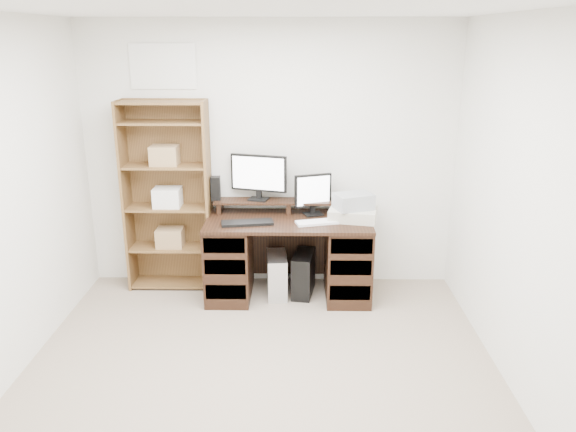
{
  "coord_description": "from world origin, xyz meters",
  "views": [
    {
      "loc": [
        0.25,
        -3.21,
        2.35
      ],
      "look_at": [
        0.18,
        1.43,
        0.85
      ],
      "focal_mm": 35.0,
      "sensor_mm": 36.0,
      "label": 1
    }
  ],
  "objects_px": {
    "monitor_small": "(313,193)",
    "printer": "(353,214)",
    "tower_silver": "(277,275)",
    "tower_black": "(303,274)",
    "monitor_wide": "(259,175)",
    "desk": "(288,256)",
    "bookshelf": "(168,195)"
  },
  "relations": [
    {
      "from": "tower_black",
      "to": "tower_silver",
      "type": "bearing_deg",
      "value": -165.35
    },
    {
      "from": "monitor_wide",
      "to": "tower_silver",
      "type": "height_order",
      "value": "monitor_wide"
    },
    {
      "from": "printer",
      "to": "tower_silver",
      "type": "bearing_deg",
      "value": -168.13
    },
    {
      "from": "monitor_wide",
      "to": "printer",
      "type": "xyz_separation_m",
      "value": [
        0.87,
        -0.23,
        -0.31
      ]
    },
    {
      "from": "monitor_small",
      "to": "printer",
      "type": "relative_size",
      "value": 0.92
    },
    {
      "from": "monitor_small",
      "to": "printer",
      "type": "bearing_deg",
      "value": -41.34
    },
    {
      "from": "desk",
      "to": "bookshelf",
      "type": "height_order",
      "value": "bookshelf"
    },
    {
      "from": "printer",
      "to": "bookshelf",
      "type": "distance_m",
      "value": 1.74
    },
    {
      "from": "bookshelf",
      "to": "monitor_small",
      "type": "bearing_deg",
      "value": -2.79
    },
    {
      "from": "bookshelf",
      "to": "monitor_wide",
      "type": "bearing_deg",
      "value": 1.15
    },
    {
      "from": "monitor_wide",
      "to": "monitor_small",
      "type": "xyz_separation_m",
      "value": [
        0.51,
        -0.08,
        -0.15
      ]
    },
    {
      "from": "monitor_wide",
      "to": "tower_silver",
      "type": "relative_size",
      "value": 1.33
    },
    {
      "from": "monitor_wide",
      "to": "tower_black",
      "type": "height_order",
      "value": "monitor_wide"
    },
    {
      "from": "tower_black",
      "to": "desk",
      "type": "bearing_deg",
      "value": -161.55
    },
    {
      "from": "tower_black",
      "to": "printer",
      "type": "bearing_deg",
      "value": 5.9
    },
    {
      "from": "monitor_wide",
      "to": "tower_silver",
      "type": "distance_m",
      "value": 0.95
    },
    {
      "from": "monitor_wide",
      "to": "bookshelf",
      "type": "relative_size",
      "value": 0.29
    },
    {
      "from": "monitor_wide",
      "to": "bookshelf",
      "type": "bearing_deg",
      "value": -163.62
    },
    {
      "from": "desk",
      "to": "bookshelf",
      "type": "bearing_deg",
      "value": 169.4
    },
    {
      "from": "tower_silver",
      "to": "bookshelf",
      "type": "bearing_deg",
      "value": 163.81
    },
    {
      "from": "monitor_wide",
      "to": "printer",
      "type": "bearing_deg",
      "value": 0.34
    },
    {
      "from": "desk",
      "to": "monitor_small",
      "type": "relative_size",
      "value": 3.89
    },
    {
      "from": "tower_black",
      "to": "bookshelf",
      "type": "bearing_deg",
      "value": -179.4
    },
    {
      "from": "tower_silver",
      "to": "tower_black",
      "type": "height_order",
      "value": "tower_black"
    },
    {
      "from": "monitor_small",
      "to": "bookshelf",
      "type": "distance_m",
      "value": 1.36
    },
    {
      "from": "printer",
      "to": "bookshelf",
      "type": "xyz_separation_m",
      "value": [
        -1.72,
        0.21,
        0.12
      ]
    },
    {
      "from": "monitor_wide",
      "to": "printer",
      "type": "height_order",
      "value": "monitor_wide"
    },
    {
      "from": "printer",
      "to": "bookshelf",
      "type": "bearing_deg",
      "value": -175.23
    },
    {
      "from": "monitor_small",
      "to": "desk",
      "type": "bearing_deg",
      "value": -166.18
    },
    {
      "from": "desk",
      "to": "tower_silver",
      "type": "distance_m",
      "value": 0.22
    },
    {
      "from": "tower_silver",
      "to": "monitor_wide",
      "type": "bearing_deg",
      "value": 122.37
    },
    {
      "from": "desk",
      "to": "bookshelf",
      "type": "xyz_separation_m",
      "value": [
        -1.14,
        0.21,
        0.53
      ]
    }
  ]
}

